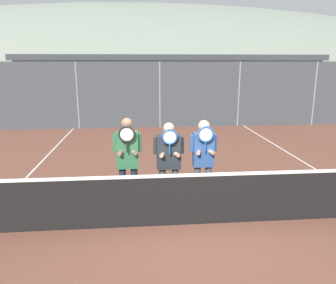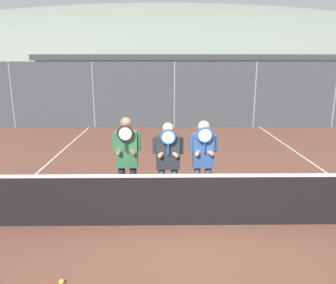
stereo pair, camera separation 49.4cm
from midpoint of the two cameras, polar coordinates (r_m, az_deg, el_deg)
ground_plane at (r=6.12m, az=6.30°, el=-14.20°), size 120.00×120.00×0.00m
hill_distant at (r=62.42m, az=-0.07°, el=11.18°), size 122.22×67.90×23.76m
clubhouse_building at (r=23.12m, az=4.30°, el=10.81°), size 19.61×5.50×3.30m
fence_back at (r=14.53m, az=2.13°, el=8.17°), size 21.41×0.06×2.87m
tennis_net at (r=5.90m, az=6.43°, el=-9.91°), size 10.32×0.09×1.07m
court_line_left_sideline at (r=9.37m, az=-20.22°, el=-4.85°), size 0.05×16.00×0.01m
court_line_right_sideline at (r=9.94m, az=26.68°, el=-4.44°), size 0.05×16.00×0.01m
player_leftmost at (r=6.30m, az=-4.94°, el=-2.63°), size 0.54×0.34×1.85m
player_center_left at (r=6.35m, az=2.23°, el=-2.93°), size 0.59×0.34×1.74m
player_center_right at (r=6.46m, az=8.32°, el=-2.61°), size 0.54×0.34×1.77m
car_far_left at (r=17.75m, az=-20.73°, el=6.73°), size 4.49×2.01×1.88m
car_left_of_center at (r=17.00m, az=-4.02°, el=7.07°), size 4.19×2.05×1.71m
car_center at (r=17.04m, az=13.04°, el=6.91°), size 4.35×1.99×1.81m
car_right_of_center at (r=19.11m, az=27.82°, el=6.39°), size 4.30×2.03×1.81m
tennis_ball_on_court at (r=4.84m, az=-15.09°, el=-22.50°), size 0.07×0.07×0.07m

